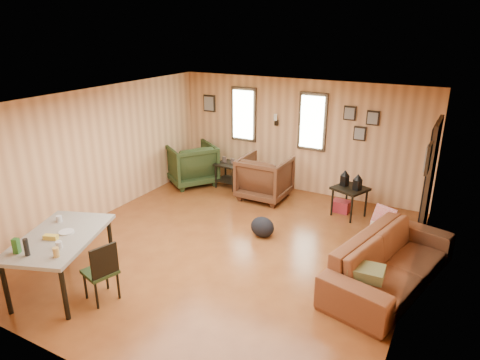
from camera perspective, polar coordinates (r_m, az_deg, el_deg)
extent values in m
cube|color=brown|center=(7.09, -1.56, -9.06)|extent=(5.50, 6.00, 0.02)
cube|color=#997C5B|center=(6.28, -1.78, 10.62)|extent=(5.50, 6.00, 0.02)
cube|color=tan|center=(9.20, 7.83, 5.80)|extent=(5.50, 0.02, 2.40)
cube|color=tan|center=(4.50, -21.68, -11.41)|extent=(5.50, 0.02, 2.40)
cube|color=tan|center=(8.26, -18.50, 3.29)|extent=(0.02, 6.00, 2.40)
cube|color=tan|center=(5.81, 22.69, -4.28)|extent=(0.02, 6.00, 2.40)
cube|color=black|center=(9.61, 0.52, 8.74)|extent=(0.60, 0.05, 1.20)
cube|color=#E0F2D1|center=(9.57, 0.40, 8.70)|extent=(0.48, 0.04, 1.06)
cube|color=black|center=(8.98, 9.65, 7.66)|extent=(0.60, 0.05, 1.20)
cube|color=#E0F2D1|center=(8.94, 9.56, 7.61)|extent=(0.48, 0.04, 1.06)
cube|color=black|center=(9.27, 4.87, 7.62)|extent=(0.07, 0.05, 0.12)
cylinder|color=silver|center=(9.19, 4.74, 8.34)|extent=(0.07, 0.07, 0.14)
cube|color=black|center=(7.70, 23.98, -0.19)|extent=(0.06, 1.00, 2.05)
cube|color=black|center=(7.70, 23.68, -0.14)|extent=(0.04, 0.82, 1.90)
cube|color=black|center=(8.72, 14.44, 8.63)|extent=(0.24, 0.04, 0.28)
cube|color=#9E998C|center=(8.70, 14.38, 8.59)|extent=(0.19, 0.02, 0.22)
cube|color=black|center=(8.64, 17.31, 7.90)|extent=(0.24, 0.04, 0.28)
cube|color=#9E998C|center=(8.61, 17.27, 7.87)|extent=(0.19, 0.02, 0.22)
cube|color=black|center=(8.75, 15.68, 5.99)|extent=(0.24, 0.04, 0.28)
cube|color=#9E998C|center=(8.72, 15.63, 5.95)|extent=(0.19, 0.02, 0.22)
cube|color=black|center=(10.02, -4.10, 10.16)|extent=(0.30, 0.04, 0.38)
cube|color=#9E998C|center=(10.00, -4.19, 10.13)|extent=(0.24, 0.02, 0.31)
cube|color=black|center=(6.45, 23.85, 2.66)|extent=(0.04, 0.34, 0.42)
cube|color=#9E998C|center=(6.45, 23.59, 2.70)|extent=(0.02, 0.27, 0.34)
imported|color=brown|center=(6.31, 19.62, -9.31)|extent=(1.26, 2.51, 0.94)
imported|color=#482815|center=(8.84, 3.32, 0.59)|extent=(0.96, 0.90, 0.99)
imported|color=#263518|center=(9.71, -6.52, 2.38)|extent=(1.32, 1.34, 1.02)
cube|color=black|center=(9.42, -1.48, 2.14)|extent=(0.56, 0.52, 0.04)
cube|color=black|center=(9.53, -1.46, 0.06)|extent=(0.51, 0.47, 0.03)
cylinder|color=black|center=(9.47, -3.25, 0.46)|extent=(0.04, 0.04, 0.53)
cylinder|color=black|center=(9.23, -0.95, -0.03)|extent=(0.04, 0.04, 0.53)
cylinder|color=black|center=(9.78, -1.95, 1.12)|extent=(0.04, 0.04, 0.53)
cylinder|color=black|center=(9.55, 0.31, 0.66)|extent=(0.04, 0.04, 0.53)
cube|color=#3F302A|center=(9.45, -2.08, 2.73)|extent=(0.10, 0.02, 0.13)
cube|color=#3F302A|center=(9.34, -0.98, 2.50)|extent=(0.09, 0.02, 0.12)
cube|color=black|center=(8.23, 14.49, -1.13)|extent=(0.72, 0.72, 0.04)
cylinder|color=black|center=(8.29, 12.19, -2.85)|extent=(0.05, 0.05, 0.55)
cylinder|color=black|center=(8.05, 14.65, -3.77)|extent=(0.05, 0.05, 0.55)
cylinder|color=black|center=(8.62, 14.03, -2.09)|extent=(0.05, 0.05, 0.55)
cylinder|color=black|center=(8.39, 16.44, -2.95)|extent=(0.05, 0.05, 0.55)
cube|color=black|center=(8.27, 13.77, -0.07)|extent=(0.16, 0.16, 0.20)
cone|color=black|center=(8.22, 13.86, 0.94)|extent=(0.22, 0.22, 0.11)
cube|color=black|center=(8.11, 15.38, -0.61)|extent=(0.16, 0.16, 0.20)
cone|color=black|center=(8.06, 15.48, 0.42)|extent=(0.22, 0.22, 0.11)
cube|color=maroon|center=(8.54, 13.33, -3.42)|extent=(0.34, 0.25, 0.23)
ellipsoid|color=black|center=(7.35, 3.00, -6.28)|extent=(0.48, 0.40, 0.36)
cube|color=brown|center=(5.76, 16.52, -11.66)|extent=(0.45, 0.37, 0.14)
cube|color=red|center=(7.15, 18.59, -4.62)|extent=(0.39, 0.12, 0.38)
cube|color=gray|center=(6.95, 18.37, -6.31)|extent=(0.38, 0.30, 0.11)
cube|color=gray|center=(6.25, -22.96, -7.08)|extent=(1.39, 1.75, 0.05)
cylinder|color=black|center=(6.17, -28.76, -12.56)|extent=(0.08, 0.08, 0.73)
cylinder|color=black|center=(5.77, -22.37, -13.84)|extent=(0.08, 0.08, 0.73)
cylinder|color=black|center=(7.11, -22.59, -7.19)|extent=(0.08, 0.08, 0.73)
cylinder|color=black|center=(6.77, -16.86, -7.89)|extent=(0.08, 0.08, 0.73)
cylinder|color=#ADA8A4|center=(5.90, -22.99, -7.96)|extent=(0.10, 0.10, 0.09)
cylinder|color=#ADA8A4|center=(6.65, -22.98, -4.78)|extent=(0.10, 0.10, 0.09)
cube|color=#23531D|center=(5.99, -27.67, -7.78)|extent=(0.09, 0.09, 0.19)
cylinder|color=black|center=(5.86, -26.60, -8.02)|extent=(0.08, 0.08, 0.22)
cylinder|color=#AF8845|center=(5.70, -23.32, -8.84)|extent=(0.09, 0.09, 0.12)
cylinder|color=#ADA8A4|center=(6.29, -22.15, -6.44)|extent=(0.26, 0.26, 0.02)
cube|color=gold|center=(6.18, -23.91, -6.98)|extent=(0.20, 0.14, 0.06)
cube|color=#263518|center=(5.98, -18.16, -11.54)|extent=(0.47, 0.47, 0.05)
cube|color=black|center=(5.74, -17.64, -10.27)|extent=(0.14, 0.36, 0.42)
cylinder|color=black|center=(6.16, -19.92, -13.06)|extent=(0.04, 0.04, 0.40)
cylinder|color=black|center=(5.92, -18.58, -14.35)|extent=(0.04, 0.04, 0.40)
cylinder|color=black|center=(6.26, -17.35, -12.14)|extent=(0.04, 0.04, 0.40)
cylinder|color=black|center=(6.03, -15.92, -13.35)|extent=(0.04, 0.04, 0.40)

